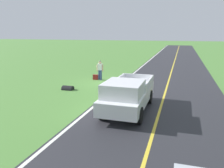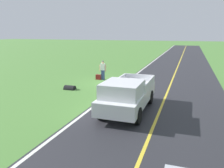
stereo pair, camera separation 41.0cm
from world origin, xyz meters
The scene contains 8 objects.
ground_plane centered at (0.00, 0.00, 0.00)m, with size 200.00×200.00×0.00m, color #4C7F38.
road_surface centered at (-4.77, 0.00, 0.00)m, with size 7.78×120.00×0.00m, color #28282D.
lane_edge_line centered at (-1.07, 0.00, 0.01)m, with size 0.16×117.60×0.00m, color silver.
lane_centre_line centered at (-4.77, 0.00, 0.01)m, with size 0.14×117.60×0.00m, color gold.
hitchhiker_walking centered at (1.17, -0.98, 0.98)m, with size 0.62×0.51×1.75m.
suitcase_carried centered at (1.59, -0.88, 0.23)m, with size 0.20×0.46×0.46m, color maroon.
pickup_truck_passing centered at (-3.10, 6.54, 0.97)m, with size 2.13×5.41×1.82m.
drainage_culvert centered at (2.24, 3.16, 0.00)m, with size 0.60×0.60×0.80m, color black.
Camera 1 is at (-5.73, 17.93, 4.19)m, focal length 36.48 mm.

